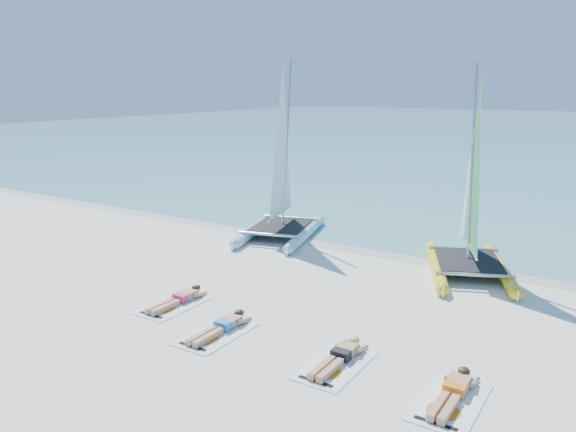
# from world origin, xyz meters

# --- Properties ---
(ground) EXTENTS (140.00, 140.00, 0.00)m
(ground) POSITION_xyz_m (0.00, 0.00, 0.00)
(ground) COLOR white
(ground) RESTS_ON ground
(sea) EXTENTS (140.00, 115.00, 0.01)m
(sea) POSITION_xyz_m (0.00, 63.00, 0.01)
(sea) COLOR #7ACCC7
(sea) RESTS_ON ground
(wet_sand_strip) EXTENTS (140.00, 1.40, 0.01)m
(wet_sand_strip) POSITION_xyz_m (0.00, 5.50, 0.00)
(wet_sand_strip) COLOR silver
(wet_sand_strip) RESTS_ON ground
(catamaran_blue) EXTENTS (3.36, 5.02, 6.28)m
(catamaran_blue) POSITION_xyz_m (-3.58, 5.39, 1.87)
(catamaran_blue) COLOR silver
(catamaran_blue) RESTS_ON ground
(catamaran_yellow) EXTENTS (3.65, 4.89, 6.03)m
(catamaran_yellow) POSITION_xyz_m (2.97, 5.20, 1.90)
(catamaran_yellow) COLOR yellow
(catamaran_yellow) RESTS_ON ground
(towel_a) EXTENTS (1.00, 1.85, 0.02)m
(towel_a) POSITION_xyz_m (-2.22, -1.47, 0.01)
(towel_a) COLOR white
(towel_a) RESTS_ON ground
(sunbather_a) EXTENTS (0.37, 1.73, 0.26)m
(sunbather_a) POSITION_xyz_m (-2.22, -1.28, 0.12)
(sunbather_a) COLOR tan
(sunbather_a) RESTS_ON towel_a
(towel_b) EXTENTS (1.00, 1.85, 0.02)m
(towel_b) POSITION_xyz_m (-0.31, -2.18, 0.01)
(towel_b) COLOR white
(towel_b) RESTS_ON ground
(sunbather_b) EXTENTS (0.37, 1.73, 0.26)m
(sunbather_b) POSITION_xyz_m (-0.31, -1.98, 0.12)
(sunbather_b) COLOR tan
(sunbather_b) RESTS_ON towel_b
(towel_c) EXTENTS (1.00, 1.85, 0.02)m
(towel_c) POSITION_xyz_m (2.48, -2.03, 0.01)
(towel_c) COLOR white
(towel_c) RESTS_ON ground
(sunbather_c) EXTENTS (0.37, 1.73, 0.26)m
(sunbather_c) POSITION_xyz_m (2.48, -1.84, 0.12)
(sunbather_c) COLOR tan
(sunbather_c) RESTS_ON towel_c
(towel_d) EXTENTS (1.00, 1.85, 0.02)m
(towel_d) POSITION_xyz_m (4.71, -2.13, 0.01)
(towel_d) COLOR white
(towel_d) RESTS_ON ground
(sunbather_d) EXTENTS (0.37, 1.73, 0.26)m
(sunbather_d) POSITION_xyz_m (4.71, -1.94, 0.12)
(sunbather_d) COLOR tan
(sunbather_d) RESTS_ON towel_d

